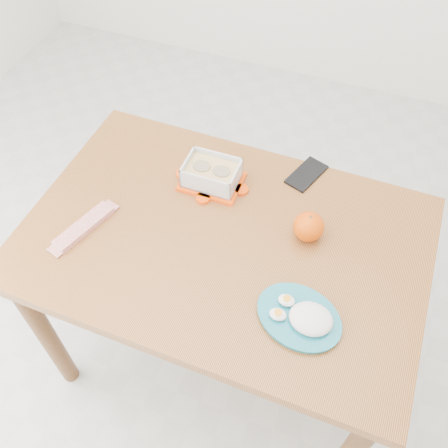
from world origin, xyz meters
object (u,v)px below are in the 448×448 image
(food_container, at_px, (212,174))
(smartphone, at_px, (306,174))
(orange_fruit, at_px, (309,227))
(rice_plate, at_px, (303,317))
(dining_table, at_px, (224,258))

(food_container, height_order, smartphone, food_container)
(orange_fruit, bearing_deg, rice_plate, -77.63)
(dining_table, bearing_deg, smartphone, 64.62)
(dining_table, relative_size, smartphone, 8.00)
(food_container, xyz_separation_m, orange_fruit, (0.33, -0.10, 0.00))
(orange_fruit, distance_m, smartphone, 0.24)
(orange_fruit, bearing_deg, smartphone, 105.17)
(food_container, relative_size, smartphone, 1.29)
(food_container, relative_size, rice_plate, 0.68)
(orange_fruit, xyz_separation_m, rice_plate, (0.06, -0.26, -0.02))
(food_container, height_order, orange_fruit, orange_fruit)
(rice_plate, distance_m, smartphone, 0.51)
(food_container, distance_m, orange_fruit, 0.34)
(rice_plate, bearing_deg, smartphone, 120.06)
(smartphone, bearing_deg, orange_fruit, -55.39)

